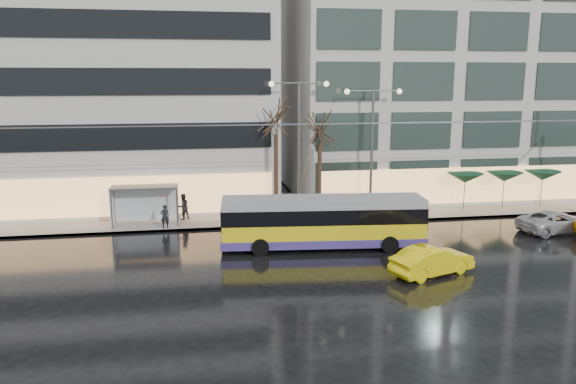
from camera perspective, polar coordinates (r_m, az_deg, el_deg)
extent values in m
plane|color=black|center=(27.46, 1.12, -8.45)|extent=(140.00, 140.00, 0.00)
cube|color=gray|center=(41.01, 0.26, -1.60)|extent=(80.00, 10.00, 0.15)
cube|color=slate|center=(36.29, 1.59, -3.34)|extent=(80.00, 0.10, 0.15)
cube|color=#B9B6B1|center=(45.79, -24.32, 12.74)|extent=(34.00, 14.00, 22.00)
cube|color=#B9B6B1|center=(50.45, 19.29, 14.61)|extent=(32.00, 14.00, 25.00)
cube|color=gold|center=(31.48, 3.57, -3.99)|extent=(11.32, 3.36, 1.39)
cube|color=#41327E|center=(31.61, 3.56, -4.80)|extent=(11.36, 3.40, 0.46)
cube|color=black|center=(31.22, 3.59, -2.18)|extent=(11.34, 3.38, 0.84)
cube|color=gray|center=(31.07, 3.60, -1.01)|extent=(11.32, 3.36, 0.46)
cube|color=black|center=(32.48, 13.44, -2.19)|extent=(0.26, 2.13, 1.21)
cube|color=black|center=(31.01, -6.74, -2.59)|extent=(0.26, 2.13, 1.21)
cylinder|color=black|center=(33.36, 9.33, -4.14)|extent=(0.96, 0.41, 0.93)
cylinder|color=black|center=(31.19, 10.31, -5.28)|extent=(0.96, 0.41, 0.93)
cylinder|color=black|center=(32.47, -2.93, -4.43)|extent=(0.96, 0.41, 0.93)
cylinder|color=black|center=(30.24, -2.83, -5.64)|extent=(0.96, 0.41, 0.93)
cylinder|color=#595B60|center=(31.56, 1.75, 1.70)|extent=(0.38, 3.45, 2.44)
cylinder|color=#595B60|center=(32.02, 1.66, 1.84)|extent=(0.38, 3.45, 2.44)
cylinder|color=#595B60|center=(31.75, 1.03, 6.86)|extent=(42.00, 0.04, 0.04)
cylinder|color=#595B60|center=(32.24, 0.87, 6.93)|extent=(42.00, 0.04, 0.04)
cube|color=#595B60|center=(36.63, -14.38, 0.49)|extent=(4.20, 1.60, 0.12)
cube|color=silver|center=(37.57, -14.20, -1.18)|extent=(4.00, 0.05, 2.20)
cube|color=white|center=(37.12, -17.43, -1.51)|extent=(0.10, 1.40, 2.20)
cylinder|color=#595B60|center=(36.44, -17.50, -1.75)|extent=(0.10, 0.10, 2.40)
cylinder|color=#595B60|center=(37.79, -17.22, -1.27)|extent=(0.10, 0.10, 2.40)
cylinder|color=#595B60|center=(36.08, -11.20, -1.56)|extent=(0.10, 0.10, 2.40)
cylinder|color=#595B60|center=(37.45, -11.15, -1.08)|extent=(0.10, 0.10, 2.40)
cylinder|color=#595B60|center=(37.09, 1.11, 4.19)|extent=(0.18, 0.18, 9.00)
cylinder|color=#595B60|center=(36.64, -0.27, 11.00)|extent=(1.80, 0.10, 0.10)
cylinder|color=#595B60|center=(36.97, 2.53, 11.00)|extent=(1.80, 0.10, 0.10)
sphere|color=#FFF2CC|center=(36.51, -1.69, 10.92)|extent=(0.36, 0.36, 0.36)
sphere|color=#FFF2CC|center=(37.17, 3.91, 10.91)|extent=(0.36, 0.36, 0.36)
cylinder|color=#595B60|center=(38.36, 8.49, 3.93)|extent=(0.18, 0.18, 8.50)
cylinder|color=#595B60|center=(37.78, 7.35, 10.17)|extent=(1.80, 0.10, 0.10)
cylinder|color=#595B60|center=(38.33, 9.97, 10.11)|extent=(1.80, 0.10, 0.10)
sphere|color=#FFF2CC|center=(37.53, 6.02, 10.11)|extent=(0.36, 0.36, 0.36)
sphere|color=#FFF2CC|center=(38.64, 11.25, 10.00)|extent=(0.36, 0.36, 0.36)
cylinder|color=black|center=(37.30, -1.22, 1.59)|extent=(0.28, 0.28, 5.60)
cylinder|color=black|center=(38.10, 3.20, 1.25)|extent=(0.28, 0.28, 4.90)
cylinder|color=#595B60|center=(41.73, 17.46, -0.25)|extent=(0.06, 0.06, 2.20)
cone|color=#114028|center=(41.51, 17.55, 1.37)|extent=(2.50, 2.50, 0.70)
cylinder|color=#595B60|center=(43.16, 21.01, -0.11)|extent=(0.06, 0.06, 2.20)
cone|color=#114028|center=(42.96, 21.12, 1.45)|extent=(2.50, 2.50, 0.70)
cylinder|color=#595B60|center=(44.75, 24.32, 0.02)|extent=(0.06, 0.06, 2.20)
cone|color=#114028|center=(44.55, 24.45, 1.53)|extent=(2.50, 2.50, 0.70)
imported|color=yellow|center=(28.20, 14.43, -6.76)|extent=(4.56, 2.87, 1.42)
imported|color=#B6B6BB|center=(38.46, 25.52, -2.73)|extent=(5.04, 2.93, 1.32)
imported|color=black|center=(35.83, -12.40, -2.44)|extent=(0.62, 0.48, 1.50)
imported|color=#F150A3|center=(35.61, -12.47, -0.88)|extent=(1.16, 1.18, 0.88)
imported|color=black|center=(37.79, -10.62, -1.47)|extent=(1.07, 1.02, 1.73)
imported|color=black|center=(38.20, -15.70, -1.63)|extent=(1.10, 0.67, 1.65)
imported|color=black|center=(38.00, -15.78, -0.27)|extent=(0.86, 0.86, 0.72)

